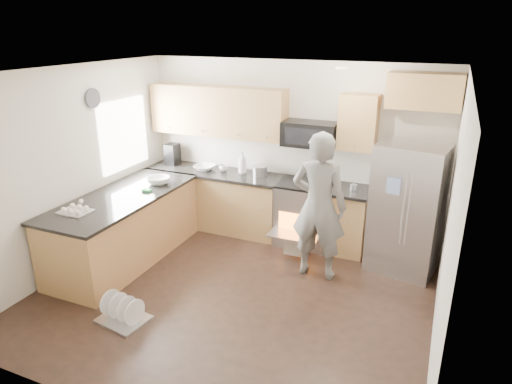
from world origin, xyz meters
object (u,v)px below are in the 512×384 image
at_px(stove_range, 305,200).
at_px(refrigerator, 407,209).
at_px(dish_rack, 123,314).
at_px(person, 319,206).

relative_size(stove_range, refrigerator, 1.06).
relative_size(refrigerator, dish_rack, 2.97).
bearing_deg(refrigerator, stove_range, -179.70).
distance_m(person, dish_rack, 2.60).
relative_size(stove_range, person, 0.95).
bearing_deg(stove_range, refrigerator, -9.70).
height_order(refrigerator, dish_rack, refrigerator).
bearing_deg(stove_range, person, -62.92).
bearing_deg(dish_rack, person, 47.62).
bearing_deg(stove_range, dish_rack, -114.98).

